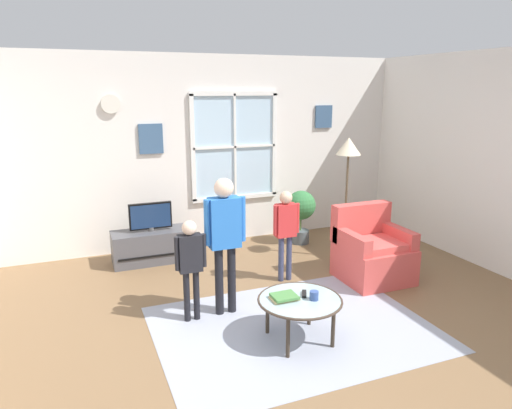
# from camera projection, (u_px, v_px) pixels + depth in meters

# --- Properties ---
(ground_plane) EXTENTS (6.52, 6.46, 0.02)m
(ground_plane) POSITION_uv_depth(u_px,v_px,m) (298.00, 337.00, 4.33)
(ground_plane) COLOR brown
(back_wall) EXTENTS (5.92, 0.17, 2.68)m
(back_wall) POSITION_uv_depth(u_px,v_px,m) (206.00, 151.00, 6.69)
(back_wall) COLOR silver
(back_wall) RESTS_ON ground_plane
(area_rug) EXTENTS (2.57, 1.93, 0.01)m
(area_rug) POSITION_uv_depth(u_px,v_px,m) (293.00, 328.00, 4.46)
(area_rug) COLOR #999EAD
(area_rug) RESTS_ON ground_plane
(tv_stand) EXTENTS (1.01, 0.43, 0.42)m
(tv_stand) POSITION_uv_depth(u_px,v_px,m) (152.00, 246.00, 6.13)
(tv_stand) COLOR #4C4C51
(tv_stand) RESTS_ON ground_plane
(television) EXTENTS (0.54, 0.08, 0.37)m
(television) POSITION_uv_depth(u_px,v_px,m) (150.00, 216.00, 6.03)
(television) COLOR #4C4C4C
(television) RESTS_ON tv_stand
(armchair) EXTENTS (0.76, 0.74, 0.87)m
(armchair) POSITION_uv_depth(u_px,v_px,m) (372.00, 253.00, 5.55)
(armchair) COLOR #D14C47
(armchair) RESTS_ON ground_plane
(coffee_table) EXTENTS (0.76, 0.76, 0.41)m
(coffee_table) POSITION_uv_depth(u_px,v_px,m) (300.00, 302.00, 4.17)
(coffee_table) COLOR #99B2B7
(coffee_table) RESTS_ON ground_plane
(book_stack) EXTENTS (0.25, 0.18, 0.04)m
(book_stack) POSITION_uv_depth(u_px,v_px,m) (284.00, 297.00, 4.15)
(book_stack) COLOR tan
(book_stack) RESTS_ON coffee_table
(cup) EXTENTS (0.08, 0.08, 0.08)m
(cup) POSITION_uv_depth(u_px,v_px,m) (314.00, 295.00, 4.14)
(cup) COLOR #334C8C
(cup) RESTS_ON coffee_table
(remote_near_books) EXTENTS (0.10, 0.14, 0.02)m
(remote_near_books) POSITION_uv_depth(u_px,v_px,m) (304.00, 294.00, 4.25)
(remote_near_books) COLOR black
(remote_near_books) RESTS_ON coffee_table
(person_blue_shirt) EXTENTS (0.42, 0.19, 1.39)m
(person_blue_shirt) POSITION_uv_depth(u_px,v_px,m) (225.00, 231.00, 4.57)
(person_blue_shirt) COLOR black
(person_blue_shirt) RESTS_ON ground_plane
(person_red_shirt) EXTENTS (0.33, 0.15, 1.08)m
(person_red_shirt) POSITION_uv_depth(u_px,v_px,m) (286.00, 225.00, 5.42)
(person_red_shirt) COLOR #333851
(person_red_shirt) RESTS_ON ground_plane
(person_black_shirt) EXTENTS (0.31, 0.14, 1.02)m
(person_black_shirt) POSITION_uv_depth(u_px,v_px,m) (190.00, 259.00, 4.47)
(person_black_shirt) COLOR black
(person_black_shirt) RESTS_ON ground_plane
(potted_plant_by_window) EXTENTS (0.42, 0.42, 0.79)m
(potted_plant_by_window) POSITION_uv_depth(u_px,v_px,m) (301.00, 210.00, 6.80)
(potted_plant_by_window) COLOR #4C565B
(potted_plant_by_window) RESTS_ON ground_plane
(floor_lamp) EXTENTS (0.32, 0.32, 1.61)m
(floor_lamp) POSITION_uv_depth(u_px,v_px,m) (348.00, 158.00, 6.00)
(floor_lamp) COLOR black
(floor_lamp) RESTS_ON ground_plane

